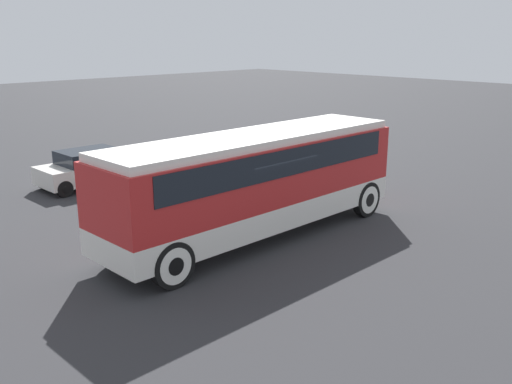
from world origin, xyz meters
TOP-DOWN VIEW (x-y plane):
  - ground_plane at (0.00, 0.00)m, footprint 120.00×120.00m
  - tour_bus at (0.10, -0.00)m, footprint 9.95×2.51m
  - parked_car_near at (2.69, 6.08)m, footprint 4.44×1.90m
  - parked_car_mid at (-0.33, 8.91)m, footprint 4.28×1.94m

SIDE VIEW (x-z plane):
  - ground_plane at x=0.00m, z-range 0.00..0.00m
  - parked_car_mid at x=-0.33m, z-range -0.01..1.44m
  - parked_car_near at x=2.69m, z-range 0.01..1.42m
  - tour_bus at x=0.10m, z-range 0.33..3.43m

